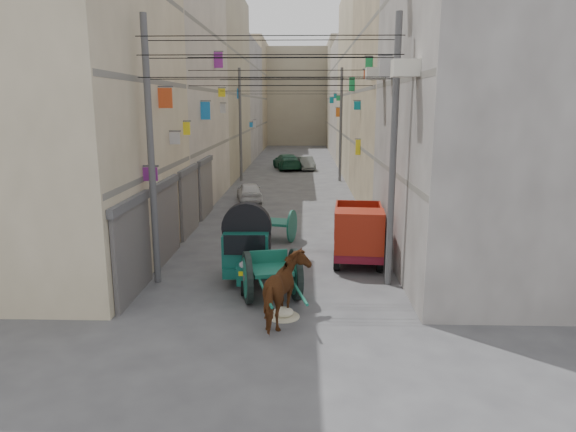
{
  "coord_description": "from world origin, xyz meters",
  "views": [
    {
      "loc": [
        0.96,
        -9.22,
        5.45
      ],
      "look_at": [
        0.48,
        6.5,
        2.03
      ],
      "focal_mm": 32.0,
      "sensor_mm": 36.0,
      "label": 1
    }
  ],
  "objects_px": {
    "distant_car_grey": "(306,163)",
    "distant_car_white": "(249,192)",
    "auto_rickshaw": "(247,246)",
    "tonga_cart": "(272,275)",
    "mini_truck": "(358,236)",
    "feed_sack": "(283,312)",
    "horse": "(286,290)",
    "second_cart": "(275,224)",
    "distant_car_green": "(287,162)"
  },
  "relations": [
    {
      "from": "second_cart",
      "to": "distant_car_white",
      "type": "xyz_separation_m",
      "value": [
        -1.98,
        8.78,
        -0.15
      ]
    },
    {
      "from": "tonga_cart",
      "to": "distant_car_white",
      "type": "relative_size",
      "value": 1.06
    },
    {
      "from": "tonga_cart",
      "to": "feed_sack",
      "type": "height_order",
      "value": "tonga_cart"
    },
    {
      "from": "mini_truck",
      "to": "horse",
      "type": "relative_size",
      "value": 1.84
    },
    {
      "from": "tonga_cart",
      "to": "distant_car_grey",
      "type": "xyz_separation_m",
      "value": [
        1.07,
        30.12,
        -0.21
      ]
    },
    {
      "from": "second_cart",
      "to": "feed_sack",
      "type": "xyz_separation_m",
      "value": [
        0.64,
        -7.72,
        -0.57
      ]
    },
    {
      "from": "distant_car_white",
      "to": "second_cart",
      "type": "bearing_deg",
      "value": 91.77
    },
    {
      "from": "auto_rickshaw",
      "to": "distant_car_grey",
      "type": "bearing_deg",
      "value": 84.65
    },
    {
      "from": "feed_sack",
      "to": "distant_car_white",
      "type": "distance_m",
      "value": 16.71
    },
    {
      "from": "tonga_cart",
      "to": "horse",
      "type": "distance_m",
      "value": 1.56
    },
    {
      "from": "tonga_cart",
      "to": "mini_truck",
      "type": "bearing_deg",
      "value": 38.75
    },
    {
      "from": "distant_car_white",
      "to": "distant_car_green",
      "type": "distance_m",
      "value": 15.13
    },
    {
      "from": "auto_rickshaw",
      "to": "mini_truck",
      "type": "xyz_separation_m",
      "value": [
        3.67,
        1.83,
        -0.13
      ]
    },
    {
      "from": "auto_rickshaw",
      "to": "distant_car_white",
      "type": "bearing_deg",
      "value": 94.29
    },
    {
      "from": "mini_truck",
      "to": "second_cart",
      "type": "height_order",
      "value": "mini_truck"
    },
    {
      "from": "tonga_cart",
      "to": "distant_car_grey",
      "type": "distance_m",
      "value": 30.14
    },
    {
      "from": "horse",
      "to": "distant_car_white",
      "type": "distance_m",
      "value": 17.08
    },
    {
      "from": "distant_car_white",
      "to": "distant_car_grey",
      "type": "height_order",
      "value": "distant_car_grey"
    },
    {
      "from": "mini_truck",
      "to": "feed_sack",
      "type": "bearing_deg",
      "value": -112.34
    },
    {
      "from": "tonga_cart",
      "to": "distant_car_white",
      "type": "xyz_separation_m",
      "value": [
        -2.24,
        15.38,
        -0.21
      ]
    },
    {
      "from": "auto_rickshaw",
      "to": "distant_car_white",
      "type": "relative_size",
      "value": 0.84
    },
    {
      "from": "tonga_cart",
      "to": "second_cart",
      "type": "xyz_separation_m",
      "value": [
        -0.26,
        6.6,
        -0.06
      ]
    },
    {
      "from": "mini_truck",
      "to": "distant_car_grey",
      "type": "xyz_separation_m",
      "value": [
        -1.72,
        26.55,
        -0.43
      ]
    },
    {
      "from": "second_cart",
      "to": "horse",
      "type": "relative_size",
      "value": 0.86
    },
    {
      "from": "auto_rickshaw",
      "to": "mini_truck",
      "type": "height_order",
      "value": "mini_truck"
    },
    {
      "from": "mini_truck",
      "to": "horse",
      "type": "xyz_separation_m",
      "value": [
        -2.34,
        -5.05,
        -0.12
      ]
    },
    {
      "from": "mini_truck",
      "to": "horse",
      "type": "bearing_deg",
      "value": -109.88
    },
    {
      "from": "feed_sack",
      "to": "second_cart",
      "type": "bearing_deg",
      "value": 94.72
    },
    {
      "from": "second_cart",
      "to": "feed_sack",
      "type": "bearing_deg",
      "value": -70.34
    },
    {
      "from": "horse",
      "to": "distant_car_green",
      "type": "relative_size",
      "value": 0.45
    },
    {
      "from": "horse",
      "to": "distant_car_green",
      "type": "height_order",
      "value": "horse"
    },
    {
      "from": "horse",
      "to": "distant_car_grey",
      "type": "height_order",
      "value": "horse"
    },
    {
      "from": "tonga_cart",
      "to": "feed_sack",
      "type": "relative_size",
      "value": 6.48
    },
    {
      "from": "auto_rickshaw",
      "to": "tonga_cart",
      "type": "relative_size",
      "value": 0.79
    },
    {
      "from": "tonga_cart",
      "to": "feed_sack",
      "type": "bearing_deg",
      "value": -84.7
    },
    {
      "from": "tonga_cart",
      "to": "horse",
      "type": "bearing_deg",
      "value": -86.28
    },
    {
      "from": "auto_rickshaw",
      "to": "mini_truck",
      "type": "distance_m",
      "value": 4.1
    },
    {
      "from": "horse",
      "to": "distant_car_green",
      "type": "bearing_deg",
      "value": -76.13
    },
    {
      "from": "auto_rickshaw",
      "to": "feed_sack",
      "type": "xyz_separation_m",
      "value": [
        1.25,
        -2.86,
        -0.99
      ]
    },
    {
      "from": "auto_rickshaw",
      "to": "distant_car_green",
      "type": "xyz_separation_m",
      "value": [
        0.29,
        28.68,
        -0.46
      ]
    },
    {
      "from": "auto_rickshaw",
      "to": "distant_car_green",
      "type": "distance_m",
      "value": 28.68
    },
    {
      "from": "second_cart",
      "to": "horse",
      "type": "distance_m",
      "value": 8.12
    },
    {
      "from": "distant_car_green",
      "to": "mini_truck",
      "type": "bearing_deg",
      "value": 84.84
    },
    {
      "from": "distant_car_grey",
      "to": "second_cart",
      "type": "bearing_deg",
      "value": -102.18
    },
    {
      "from": "distant_car_grey",
      "to": "distant_car_white",
      "type": "bearing_deg",
      "value": -111.6
    },
    {
      "from": "tonga_cart",
      "to": "horse",
      "type": "xyz_separation_m",
      "value": [
        0.45,
        -1.49,
        0.11
      ]
    },
    {
      "from": "mini_truck",
      "to": "second_cart",
      "type": "distance_m",
      "value": 4.31
    },
    {
      "from": "mini_truck",
      "to": "feed_sack",
      "type": "relative_size",
      "value": 7.13
    },
    {
      "from": "horse",
      "to": "second_cart",
      "type": "bearing_deg",
      "value": -72.93
    },
    {
      "from": "mini_truck",
      "to": "feed_sack",
      "type": "xyz_separation_m",
      "value": [
        -2.42,
        -4.68,
        -0.86
      ]
    }
  ]
}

